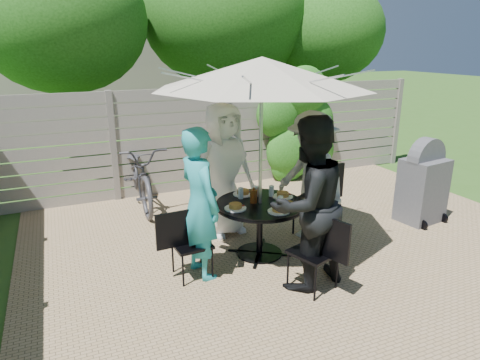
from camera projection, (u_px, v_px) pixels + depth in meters
name	position (u px, v px, depth m)	size (l,w,h in m)	color
backyard_envelope	(144.00, 42.00, 13.70)	(60.00, 60.00, 5.00)	#2F541A
patio_table	(260.00, 219.00, 5.26)	(1.26, 1.26, 0.71)	black
umbrella	(262.00, 73.00, 4.73)	(2.92, 2.92, 2.42)	silver
chair_back	(219.00, 210.00, 6.08)	(0.55, 0.75, 0.99)	black
person_back	(223.00, 170.00, 5.79)	(0.90, 0.58, 1.84)	white
chair_left	(191.00, 257.00, 4.82)	(0.61, 0.42, 0.83)	black
person_left	(200.00, 204.00, 4.70)	(0.63, 0.41, 1.73)	teal
chair_front	(314.00, 267.00, 4.57)	(0.55, 0.68, 0.89)	black
person_front	(308.00, 205.00, 4.47)	(0.92, 0.71, 1.89)	black
chair_right	(316.00, 216.00, 5.84)	(0.75, 0.54, 0.99)	black
person_right	(311.00, 178.00, 5.59)	(1.13, 0.65, 1.75)	#A0A19C
plate_back	(243.00, 193.00, 5.47)	(0.26, 0.26, 0.06)	white
plate_left	(235.00, 207.00, 5.00)	(0.26, 0.26, 0.06)	white
plate_front	(279.00, 210.00, 4.91)	(0.26, 0.26, 0.06)	white
plate_right	(283.00, 195.00, 5.39)	(0.26, 0.26, 0.06)	white
plate_extra	(287.00, 205.00, 5.05)	(0.24, 0.24, 0.06)	white
glass_back	(241.00, 193.00, 5.33)	(0.07, 0.07, 0.14)	silver
glass_front	(280.00, 202.00, 5.03)	(0.07, 0.07, 0.14)	silver
glass_right	(271.00, 191.00, 5.40)	(0.07, 0.07, 0.14)	silver
syrup_jug	(254.00, 196.00, 5.18)	(0.09, 0.09, 0.16)	#59280C
coffee_cup	(256.00, 192.00, 5.41)	(0.08, 0.08, 0.12)	#C6B293
bicycle	(140.00, 174.00, 6.94)	(0.70, 2.02, 1.06)	#333338
bbq_grill	(423.00, 184.00, 6.27)	(0.69, 0.57, 1.28)	#504F54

